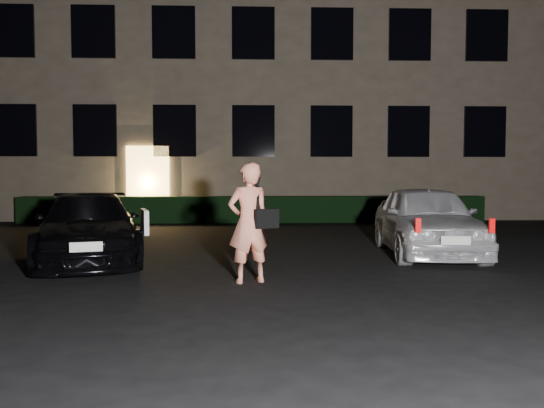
{
  "coord_description": "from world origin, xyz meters",
  "views": [
    {
      "loc": [
        -0.03,
        -6.74,
        1.5
      ],
      "look_at": [
        0.29,
        2.0,
        1.04
      ],
      "focal_mm": 35.0,
      "sensor_mm": 36.0,
      "label": 1
    }
  ],
  "objects": [
    {
      "name": "ground",
      "position": [
        0.0,
        0.0,
        0.0
      ],
      "size": [
        80.0,
        80.0,
        0.0
      ],
      "primitive_type": "plane",
      "color": "black",
      "rests_on": "ground"
    },
    {
      "name": "building",
      "position": [
        -0.0,
        14.99,
        6.0
      ],
      "size": [
        20.0,
        8.11,
        12.0
      ],
      "color": "brown",
      "rests_on": "ground"
    },
    {
      "name": "hedge",
      "position": [
        0.0,
        10.5,
        0.42
      ],
      "size": [
        15.0,
        0.7,
        0.85
      ],
      "primitive_type": "cube",
      "color": "black",
      "rests_on": "ground"
    },
    {
      "name": "sedan",
      "position": [
        -2.93,
        2.7,
        0.6
      ],
      "size": [
        2.75,
        4.42,
        1.2
      ],
      "rotation": [
        0.0,
        0.0,
        0.28
      ],
      "color": "black",
      "rests_on": "ground"
    },
    {
      "name": "hatch",
      "position": [
        3.27,
        3.21,
        0.68
      ],
      "size": [
        1.95,
        4.09,
        1.35
      ],
      "rotation": [
        0.0,
        0.0,
        -0.09
      ],
      "color": "silver",
      "rests_on": "ground"
    },
    {
      "name": "man",
      "position": [
        -0.08,
        0.69,
        0.85
      ],
      "size": [
        0.79,
        0.6,
        1.69
      ],
      "rotation": [
        0.0,
        0.0,
        3.52
      ],
      "color": "#FF9171",
      "rests_on": "ground"
    }
  ]
}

